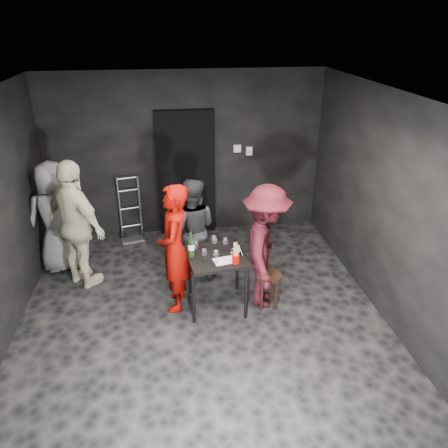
{
  "coord_description": "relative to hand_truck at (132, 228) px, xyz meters",
  "views": [
    {
      "loc": [
        -0.35,
        -4.45,
        3.45
      ],
      "look_at": [
        0.32,
        0.25,
        1.15
      ],
      "focal_mm": 35.0,
      "sensor_mm": 36.0,
      "label": 1
    }
  ],
  "objects": [
    {
      "name": "wine_bottle",
      "position": [
        0.87,
        -2.04,
        0.67
      ],
      "size": [
        0.08,
        0.08,
        0.33
      ],
      "rotation": [
        0.0,
        0.0,
        0.38
      ],
      "color": "black",
      "rests_on": "tasting_table"
    },
    {
      "name": "wine_glass_c",
      "position": [
        1.17,
        -1.95,
        0.66
      ],
      "size": [
        0.1,
        0.1,
        0.22
      ],
      "primitive_type": null,
      "rotation": [
        0.0,
        0.0,
        -0.19
      ],
      "color": "white",
      "rests_on": "tasting_table"
    },
    {
      "name": "wine_glass_d",
      "position": [
        1.15,
        -2.25,
        0.64
      ],
      "size": [
        0.09,
        0.09,
        0.18
      ],
      "primitive_type": null,
      "rotation": [
        0.0,
        0.0,
        -0.37
      ],
      "color": "white",
      "rests_on": "tasting_table"
    },
    {
      "name": "floor",
      "position": [
        0.96,
        -2.28,
        -0.2
      ],
      "size": [
        4.5,
        5.0,
        0.02
      ],
      "primitive_type": "cube",
      "color": "black",
      "rests_on": "ground"
    },
    {
      "name": "ceiling",
      "position": [
        0.96,
        -2.28,
        2.5
      ],
      "size": [
        4.5,
        5.0,
        0.02
      ],
      "primitive_type": "cube",
      "color": "silver",
      "rests_on": "ground"
    },
    {
      "name": "tasting_table",
      "position": [
        1.18,
        -2.06,
        0.45
      ],
      "size": [
        0.72,
        0.72,
        0.75
      ],
      "rotation": [
        0.0,
        0.0,
        0.13
      ],
      "color": "black",
      "rests_on": "floor"
    },
    {
      "name": "wine_glass_f",
      "position": [
        1.31,
        -1.96,
        0.64
      ],
      "size": [
        0.08,
        0.08,
        0.19
      ],
      "primitive_type": null,
      "rotation": [
        0.0,
        0.0,
        0.11
      ],
      "color": "white",
      "rests_on": "tasting_table"
    },
    {
      "name": "tasting_mat",
      "position": [
        1.26,
        -2.22,
        0.55
      ],
      "size": [
        0.3,
        0.23,
        0.0
      ],
      "primitive_type": "cube",
      "rotation": [
        0.0,
        0.0,
        0.2
      ],
      "color": "white",
      "rests_on": "tasting_table"
    },
    {
      "name": "woman_black",
      "position": [
        0.93,
        -1.28,
        0.52
      ],
      "size": [
        0.76,
        0.5,
        1.46
      ],
      "primitive_type": "imported",
      "rotation": [
        0.0,
        0.0,
        2.97
      ],
      "color": "#242327",
      "rests_on": "floor"
    },
    {
      "name": "wallbox_upper",
      "position": [
        1.81,
        0.17,
        1.25
      ],
      "size": [
        0.12,
        0.06,
        0.12
      ],
      "primitive_type": "cube",
      "color": "#B7B7B2",
      "rests_on": "wall_back"
    },
    {
      "name": "breadstick_cup",
      "position": [
        1.38,
        -2.28,
        0.68
      ],
      "size": [
        0.09,
        0.09,
        0.29
      ],
      "rotation": [
        0.0,
        0.0,
        -0.04
      ],
      "color": "#9B0703",
      "rests_on": "tasting_table"
    },
    {
      "name": "wall_right",
      "position": [
        3.21,
        -2.28,
        1.15
      ],
      "size": [
        0.04,
        5.0,
        2.7
      ],
      "primitive_type": "cube",
      "color": "black",
      "rests_on": "ground"
    },
    {
      "name": "doorway",
      "position": [
        0.96,
        0.16,
        0.85
      ],
      "size": [
        0.95,
        0.1,
        2.1
      ],
      "primitive_type": "cube",
      "color": "black",
      "rests_on": "ground"
    },
    {
      "name": "man_maroon",
      "position": [
        1.8,
        -2.07,
        0.68
      ],
      "size": [
        0.81,
        1.24,
        1.77
      ],
      "primitive_type": "imported",
      "rotation": [
        0.0,
        0.0,
        1.31
      ],
      "color": "#3A0C15",
      "rests_on": "floor"
    },
    {
      "name": "reserved_card",
      "position": [
        1.45,
        -2.07,
        0.59
      ],
      "size": [
        0.08,
        0.12,
        0.09
      ],
      "primitive_type": null,
      "rotation": [
        0.0,
        0.0,
        0.02
      ],
      "color": "white",
      "rests_on": "tasting_table"
    },
    {
      "name": "wine_glass_a",
      "position": [
        1.02,
        -2.19,
        0.64
      ],
      "size": [
        0.09,
        0.09,
        0.18
      ],
      "primitive_type": null,
      "rotation": [
        0.0,
        0.0,
        0.43
      ],
      "color": "white",
      "rests_on": "tasting_table"
    },
    {
      "name": "wine_glass_b",
      "position": [
        0.93,
        -1.99,
        0.64
      ],
      "size": [
        0.08,
        0.08,
        0.19
      ],
      "primitive_type": null,
      "rotation": [
        0.0,
        0.0,
        0.14
      ],
      "color": "white",
      "rests_on": "tasting_table"
    },
    {
      "name": "wallbox_lower",
      "position": [
        2.01,
        0.17,
        1.2
      ],
      "size": [
        0.1,
        0.06,
        0.14
      ],
      "primitive_type": "cube",
      "color": "#B7B7B2",
      "rests_on": "wall_back"
    },
    {
      "name": "wall_back",
      "position": [
        0.96,
        0.22,
        1.15
      ],
      "size": [
        4.5,
        0.04,
        2.7
      ],
      "primitive_type": "cube",
      "color": "black",
      "rests_on": "ground"
    },
    {
      "name": "wall_front",
      "position": [
        0.96,
        -4.78,
        1.15
      ],
      "size": [
        4.5,
        0.04,
        2.7
      ],
      "primitive_type": "cube",
      "color": "black",
      "rests_on": "ground"
    },
    {
      "name": "server_red",
      "position": [
        0.67,
        -1.98,
        0.72
      ],
      "size": [
        0.51,
        0.72,
        1.86
      ],
      "primitive_type": "imported",
      "rotation": [
        0.0,
        0.0,
        -1.67
      ],
      "color": "#8B0701",
      "rests_on": "floor"
    },
    {
      "name": "bystander_cream",
      "position": [
        -0.6,
        -1.29,
        0.88
      ],
      "size": [
        1.34,
        1.32,
        2.17
      ],
      "primitive_type": "imported",
      "rotation": [
        0.0,
        0.0,
        2.38
      ],
      "color": "beige",
      "rests_on": "floor"
    },
    {
      "name": "wine_glass_e",
      "position": [
        1.36,
        -2.22,
        0.63
      ],
      "size": [
        0.08,
        0.08,
        0.18
      ],
      "primitive_type": null,
      "rotation": [
        0.0,
        0.0,
        0.22
      ],
      "color": "white",
      "rests_on": "tasting_table"
    },
    {
      "name": "bystander_grey",
      "position": [
        -0.97,
        -0.8,
        0.7
      ],
      "size": [
        0.96,
        0.65,
        1.81
      ],
      "primitive_type": "imported",
      "rotation": [
        0.0,
        0.0,
        3.34
      ],
      "color": "gray",
      "rests_on": "floor"
    },
    {
      "name": "hand_truck",
      "position": [
        0.0,
        0.0,
        0.0
      ],
      "size": [
        0.37,
        0.32,
        1.09
      ],
      "rotation": [
        0.0,
        0.0,
        0.23
      ],
      "color": "#B2B2B7",
      "rests_on": "floor"
    },
    {
      "name": "stool",
      "position": [
        1.83,
        -2.16,
        0.17
      ],
      "size": [
        0.35,
        0.35,
        0.47
      ],
      "rotation": [
        0.0,
        0.0,
        -0.26
      ],
      "color": "black",
      "rests_on": "floor"
    }
  ]
}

